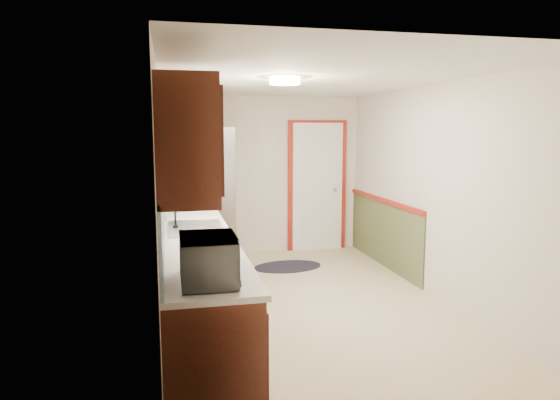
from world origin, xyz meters
name	(u,v)px	position (x,y,z in m)	size (l,w,h in m)	color
room_shell	(308,196)	(0.00, 0.00, 1.20)	(3.20, 5.20, 2.52)	#C0B287
kitchen_run	(192,244)	(-1.24, -0.29, 0.81)	(0.63, 4.00, 2.20)	#38150C
back_wall_trim	(331,196)	(0.99, 2.21, 0.89)	(1.12, 2.30, 2.08)	maroon
ceiling_fixture	(285,81)	(-0.30, -0.20, 2.36)	(0.30, 0.30, 0.06)	#FFD88C
microwave	(209,254)	(-1.20, -1.95, 1.12)	(0.52, 0.29, 0.35)	white
refrigerator	(206,196)	(-0.92, 2.05, 0.96)	(0.87, 0.84, 1.93)	#B7B7BC
rug	(288,266)	(0.15, 1.54, 0.01)	(0.96, 0.62, 0.01)	black
cooktop	(189,204)	(-1.19, 1.40, 0.95)	(0.46, 0.56, 0.02)	black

